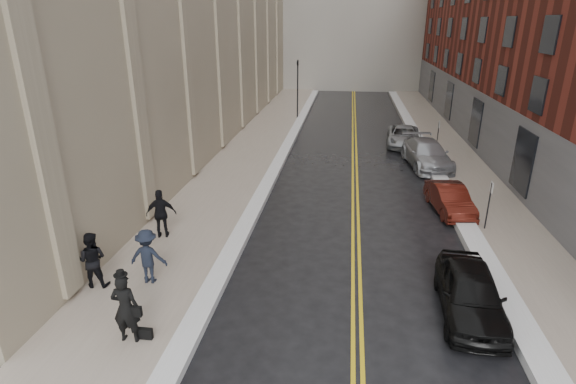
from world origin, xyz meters
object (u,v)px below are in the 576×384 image
(pedestrian_b, at_px, (148,256))
(car_silver_near, at_px, (427,154))
(pedestrian_c, at_px, (161,214))
(car_silver_far, at_px, (403,136))
(pedestrian_a, at_px, (92,260))
(pedestrian_main, at_px, (126,308))
(car_black, at_px, (470,292))
(car_maroon, at_px, (450,199))

(pedestrian_b, bearing_deg, car_silver_near, -129.11)
(pedestrian_b, xyz_separation_m, pedestrian_c, (-0.88, 3.28, 0.06))
(car_silver_far, relative_size, pedestrian_a, 2.55)
(car_silver_far, height_order, pedestrian_c, pedestrian_c)
(car_silver_near, bearing_deg, pedestrian_main, -128.23)
(car_black, xyz_separation_m, pedestrian_b, (-10.23, 0.21, 0.36))
(pedestrian_main, bearing_deg, car_maroon, -137.70)
(car_maroon, height_order, car_silver_near, car_silver_near)
(pedestrian_b, bearing_deg, car_black, 176.74)
(pedestrian_c, bearing_deg, pedestrian_main, 88.07)
(pedestrian_main, bearing_deg, pedestrian_c, -79.07)
(car_black, distance_m, car_silver_far, 19.95)
(car_silver_far, distance_m, pedestrian_c, 19.92)
(car_silver_near, relative_size, pedestrian_c, 2.71)
(pedestrian_a, height_order, pedestrian_b, pedestrian_a)
(car_black, distance_m, pedestrian_a, 11.94)
(car_silver_near, relative_size, pedestrian_b, 2.87)
(pedestrian_main, bearing_deg, car_silver_far, -116.28)
(car_black, xyz_separation_m, car_silver_far, (0.09, 19.95, -0.06))
(pedestrian_a, xyz_separation_m, pedestrian_c, (0.82, 3.74, 0.05))
(pedestrian_main, bearing_deg, pedestrian_a, -49.02)
(car_maroon, xyz_separation_m, pedestrian_main, (-10.52, -10.71, 0.54))
(car_silver_near, relative_size, car_silver_far, 1.12)
(pedestrian_main, bearing_deg, car_silver_near, -123.86)
(pedestrian_main, relative_size, pedestrian_c, 1.02)
(pedestrian_a, distance_m, pedestrian_b, 1.76)
(car_black, bearing_deg, pedestrian_a, -175.44)
(car_black, distance_m, car_maroon, 8.07)
(car_maroon, distance_m, pedestrian_b, 13.65)
(pedestrian_b, distance_m, pedestrian_c, 3.40)
(car_silver_near, xyz_separation_m, pedestrian_main, (-10.52, -17.74, 0.39))
(car_silver_near, relative_size, pedestrian_a, 2.85)
(car_maroon, bearing_deg, pedestrian_main, -142.02)
(pedestrian_a, bearing_deg, car_silver_far, -128.60)
(car_black, height_order, car_maroon, car_black)
(pedestrian_main, height_order, pedestrian_b, pedestrian_main)
(car_silver_near, xyz_separation_m, pedestrian_c, (-12.08, -11.56, 0.37))
(car_black, xyz_separation_m, pedestrian_c, (-11.11, 3.49, 0.42))
(car_silver_far, distance_m, pedestrian_a, 23.51)
(car_black, relative_size, pedestrian_c, 2.16)
(car_silver_near, height_order, pedestrian_main, pedestrian_main)
(car_black, xyz_separation_m, pedestrian_main, (-9.56, -2.69, 0.44))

